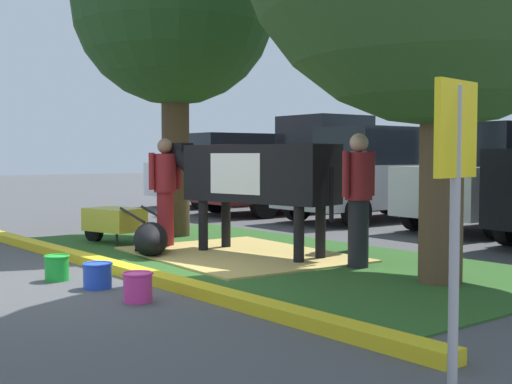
{
  "coord_description": "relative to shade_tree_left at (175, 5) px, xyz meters",
  "views": [
    {
      "loc": [
        7.12,
        -3.68,
        1.44
      ],
      "look_at": [
        -0.51,
        2.49,
        0.9
      ],
      "focal_mm": 48.33,
      "sensor_mm": 36.0,
      "label": 1
    }
  ],
  "objects": [
    {
      "name": "person_handler",
      "position": [
        4.3,
        -0.03,
        -3.09
      ],
      "size": [
        0.34,
        0.53,
        1.7
      ],
      "color": "black",
      "rests_on": "ground"
    },
    {
      "name": "hatchback_white",
      "position": [
        -5.39,
        5.16,
        -3.02
      ],
      "size": [
        2.18,
        4.48,
        2.02
      ],
      "color": "silver",
      "rests_on": "ground"
    },
    {
      "name": "bucket_green",
      "position": [
        2.7,
        -3.3,
        -3.85
      ],
      "size": [
        0.29,
        0.29,
        0.29
      ],
      "color": "green",
      "rests_on": "ground"
    },
    {
      "name": "pickup_truck_maroon",
      "position": [
        -2.54,
        5.24,
        -2.89
      ],
      "size": [
        2.41,
        5.49,
        2.42
      ],
      "color": "maroon",
      "rests_on": "ground"
    },
    {
      "name": "curb_yellow",
      "position": [
        2.79,
        -2.53,
        -3.94
      ],
      "size": [
        9.39,
        0.24,
        0.12
      ],
      "primitive_type": "cube",
      "color": "yellow",
      "rests_on": "ground"
    },
    {
      "name": "parking_sign",
      "position": [
        7.81,
        -3.04,
        -2.69
      ],
      "size": [
        0.1,
        0.44,
        1.86
      ],
      "color": "#99999E",
      "rests_on": "ground"
    },
    {
      "name": "person_visitor_far",
      "position": [
        1.12,
        -0.9,
        -3.1
      ],
      "size": [
        0.34,
        0.53,
        1.68
      ],
      "color": "maroon",
      "rests_on": "ground"
    },
    {
      "name": "bucket_pink",
      "position": [
        4.28,
        -3.15,
        -3.85
      ],
      "size": [
        0.31,
        0.31,
        0.29
      ],
      "color": "#EA3893",
      "rests_on": "ground"
    },
    {
      "name": "sedan_red",
      "position": [
        2.94,
        5.48,
        -3.02
      ],
      "size": [
        2.18,
        4.48,
        2.02
      ],
      "color": "silver",
      "rests_on": "ground"
    },
    {
      "name": "hay_bedding",
      "position": [
        2.54,
        -0.56,
        -3.98
      ],
      "size": [
        3.38,
        2.64,
        0.04
      ],
      "primitive_type": "cube",
      "rotation": [
        0.0,
        0.0,
        -0.08
      ],
      "color": "tan",
      "rests_on": "ground"
    },
    {
      "name": "wheelbarrow",
      "position": [
        0.23,
        -1.32,
        -3.62
      ],
      "size": [
        1.62,
        0.86,
        0.63
      ],
      "color": "gold",
      "rests_on": "ground"
    },
    {
      "name": "calf_lying",
      "position": [
        1.7,
        -1.5,
        -3.76
      ],
      "size": [
        1.28,
        0.97,
        0.48
      ],
      "color": "black",
      "rests_on": "ground"
    },
    {
      "name": "person_visitor_near",
      "position": [
        3.28,
        1.07,
        -3.08
      ],
      "size": [
        0.48,
        0.34,
        1.71
      ],
      "color": "#23478C",
      "rests_on": "ground"
    },
    {
      "name": "shade_tree_left",
      "position": [
        0.0,
        0.0,
        0.0
      ],
      "size": [
        3.51,
        3.51,
        5.79
      ],
      "color": "#4C3823",
      "rests_on": "ground"
    },
    {
      "name": "ground_plane",
      "position": [
        3.06,
        -2.75,
        -4.0
      ],
      "size": [
        80.0,
        80.0,
        0.0
      ],
      "primitive_type": "plane",
      "color": "#4C4C4F"
    },
    {
      "name": "sedan_silver",
      "position": [
        0.2,
        4.95,
        -3.02
      ],
      "size": [
        2.18,
        4.48,
        2.02
      ],
      "color": "silver",
      "rests_on": "ground"
    },
    {
      "name": "cow_holstein",
      "position": [
        2.64,
        -0.38,
        -2.85
      ],
      "size": [
        3.1,
        1.13,
        1.61
      ],
      "color": "black",
      "rests_on": "ground"
    },
    {
      "name": "bucket_blue",
      "position": [
        3.41,
        -3.15,
        -3.86
      ],
      "size": [
        0.33,
        0.33,
        0.28
      ],
      "color": "blue",
      "rests_on": "ground"
    },
    {
      "name": "grass_island",
      "position": [
        2.79,
        -0.37,
        -3.99
      ],
      "size": [
        8.19,
        4.01,
        0.02
      ],
      "primitive_type": "cube",
      "color": "#2D5B23",
      "rests_on": "ground"
    }
  ]
}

